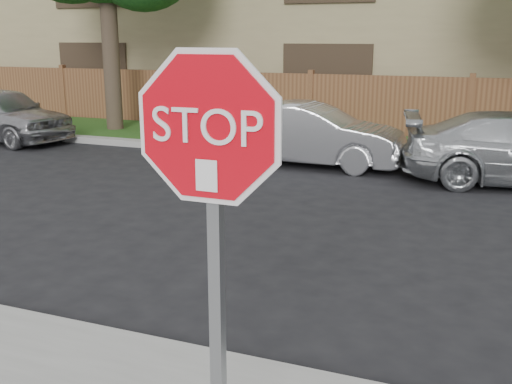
% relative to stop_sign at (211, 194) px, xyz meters
% --- Properties ---
extents(far_curb, '(70.00, 0.30, 0.15)m').
position_rel_stop_sign_xyz_m(far_curb, '(0.71, 9.63, -1.75)').
color(far_curb, gray).
rests_on(far_curb, ground).
extents(grass_strip, '(70.00, 3.00, 0.12)m').
position_rel_stop_sign_xyz_m(grass_strip, '(0.71, 11.28, -1.77)').
color(grass_strip, '#1E4714').
rests_on(grass_strip, ground).
extents(fence, '(70.00, 0.12, 1.60)m').
position_rel_stop_sign_xyz_m(fence, '(0.71, 12.88, -1.03)').
color(fence, brown).
rests_on(fence, ground).
extents(apartment_building, '(35.20, 9.20, 7.20)m').
position_rel_stop_sign_xyz_m(apartment_building, '(0.71, 18.48, 1.70)').
color(apartment_building, '#94865C').
rests_on(apartment_building, ground).
extents(stop_sign, '(1.01, 0.13, 2.55)m').
position_rel_stop_sign_xyz_m(stop_sign, '(0.00, 0.00, 0.00)').
color(stop_sign, gray).
rests_on(stop_sign, sidewalk_near).
extents(sedan_far_left, '(4.19, 2.25, 1.36)m').
position_rel_stop_sign_xyz_m(sedan_far_left, '(-10.16, 9.06, -1.15)').
color(sedan_far_left, '#A2A2A6').
rests_on(sedan_far_left, ground).
extents(sedan_left, '(3.84, 1.38, 1.26)m').
position_rel_stop_sign_xyz_m(sedan_left, '(-2.19, 9.08, -1.20)').
color(sedan_left, '#BBBCC0').
rests_on(sedan_left, ground).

